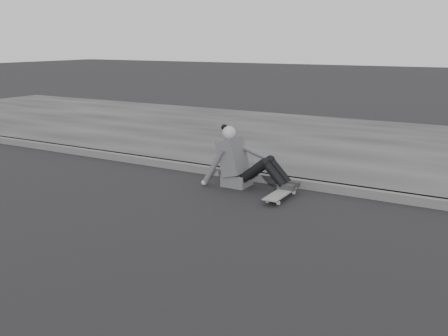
# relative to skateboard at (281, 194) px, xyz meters

# --- Properties ---
(ground) EXTENTS (80.00, 80.00, 0.00)m
(ground) POSITION_rel_skateboard_xyz_m (-0.60, -1.95, -0.07)
(ground) COLOR black
(ground) RESTS_ON ground
(curb) EXTENTS (24.00, 0.16, 0.12)m
(curb) POSITION_rel_skateboard_xyz_m (-0.60, 0.63, -0.01)
(curb) COLOR #4D4D4D
(curb) RESTS_ON ground
(sidewalk) EXTENTS (24.00, 6.00, 0.12)m
(sidewalk) POSITION_rel_skateboard_xyz_m (-0.60, 3.65, -0.01)
(sidewalk) COLOR #353535
(sidewalk) RESTS_ON ground
(skateboard) EXTENTS (0.20, 0.78, 0.09)m
(skateboard) POSITION_rel_skateboard_xyz_m (0.00, 0.00, 0.00)
(skateboard) COLOR #A8A7A2
(skateboard) RESTS_ON ground
(seated_woman) EXTENTS (1.38, 0.46, 0.88)m
(seated_woman) POSITION_rel_skateboard_xyz_m (-0.73, 0.25, 0.29)
(seated_woman) COLOR #48484A
(seated_woman) RESTS_ON ground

